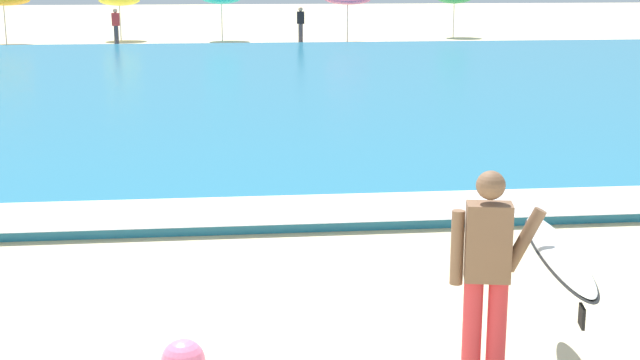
# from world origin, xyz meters

# --- Properties ---
(sea) EXTENTS (120.00, 28.00, 0.14)m
(sea) POSITION_xyz_m (0.00, 18.44, 0.07)
(sea) COLOR teal
(sea) RESTS_ON ground
(surf_foam) EXTENTS (120.00, 1.42, 0.01)m
(surf_foam) POSITION_xyz_m (0.00, 5.04, 0.15)
(surf_foam) COLOR white
(surf_foam) RESTS_ON sea
(surfer_with_board) EXTENTS (1.19, 2.68, 1.73)m
(surfer_with_board) POSITION_xyz_m (2.46, 0.06, 1.03)
(surfer_with_board) COLOR red
(surfer_with_board) RESTS_ON ground
(beach_umbrella_1) EXTENTS (2.23, 2.26, 2.25)m
(beach_umbrella_1) POSITION_xyz_m (-9.03, 34.35, 1.91)
(beach_umbrella_1) COLOR beige
(beach_umbrella_1) RESTS_ON ground
(beach_umbrella_2) EXTENTS (1.86, 1.90, 2.17)m
(beach_umbrella_2) POSITION_xyz_m (-4.30, 36.10, 1.83)
(beach_umbrella_2) COLOR beige
(beach_umbrella_2) RESTS_ON ground
(beachgoer_near_row_left) EXTENTS (0.32, 0.20, 1.58)m
(beachgoer_near_row_left) POSITION_xyz_m (-4.19, 33.30, 0.84)
(beachgoer_near_row_left) COLOR #383842
(beachgoer_near_row_left) RESTS_ON ground
(beachgoer_near_row_mid) EXTENTS (0.32, 0.20, 1.58)m
(beachgoer_near_row_mid) POSITION_xyz_m (3.81, 33.81, 0.84)
(beachgoer_near_row_mid) COLOR #383842
(beachgoer_near_row_mid) RESTS_ON ground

